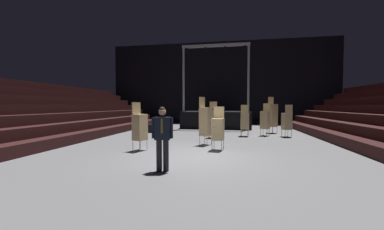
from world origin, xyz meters
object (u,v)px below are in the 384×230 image
object	(u,v)px
stage_riser	(216,118)
chair_stack_mid_right	(273,115)
chair_stack_rear_left	(206,121)
chair_stack_mid_centre	(218,128)
chair_stack_rear_centre	(287,121)
equipment_road_case	(154,128)
chair_stack_rear_right	(265,120)
chair_stack_mid_left	(245,120)
chair_stack_front_right	(213,120)
chair_stack_front_left	(140,126)
man_with_tie	(162,135)

from	to	relation	value
stage_riser	chair_stack_mid_right	size ratio (longest dim) A/B	2.71
stage_riser	chair_stack_rear_left	xyz separation A→B (m)	(0.07, -8.21, 0.34)
chair_stack_mid_centre	chair_stack_rear_centre	distance (m)	5.73
chair_stack_mid_right	equipment_road_case	world-z (taller)	chair_stack_mid_right
chair_stack_mid_right	chair_stack_rear_right	size ratio (longest dim) A/B	1.23
chair_stack_mid_left	stage_riser	bearing A→B (deg)	-72.03
stage_riser	chair_stack_rear_centre	distance (m)	6.46
chair_stack_mid_centre	chair_stack_rear_right	world-z (taller)	chair_stack_rear_right
chair_stack_front_right	chair_stack_mid_left	bearing A→B (deg)	-148.35
stage_riser	chair_stack_rear_left	distance (m)	8.22
chair_stack_mid_right	equipment_road_case	size ratio (longest dim) A/B	2.56
chair_stack_mid_right	chair_stack_mid_centre	xyz separation A→B (m)	(-3.10, -6.17, -0.29)
chair_stack_front_left	chair_stack_rear_left	xyz separation A→B (m)	(2.38, 1.71, 0.13)
chair_stack_front_left	equipment_road_case	distance (m)	5.99
chair_stack_rear_right	chair_stack_rear_centre	bearing A→B (deg)	-162.08
chair_stack_rear_right	chair_stack_mid_right	bearing A→B (deg)	-83.51
chair_stack_mid_left	chair_stack_rear_left	xyz separation A→B (m)	(-1.88, -3.19, 0.17)
chair_stack_front_right	chair_stack_mid_centre	world-z (taller)	chair_stack_front_right
man_with_tie	chair_stack_front_right	distance (m)	6.52
chair_stack_front_left	chair_stack_rear_left	size ratio (longest dim) A/B	0.88
chair_stack_front_right	chair_stack_rear_left	size ratio (longest dim) A/B	0.92
chair_stack_mid_left	chair_stack_rear_left	world-z (taller)	chair_stack_rear_left
man_with_tie	chair_stack_mid_centre	world-z (taller)	man_with_tie
chair_stack_front_left	chair_stack_front_right	xyz separation A→B (m)	(2.52, 3.94, 0.04)
stage_riser	chair_stack_mid_centre	bearing A→B (deg)	-85.79
chair_stack_rear_centre	equipment_road_case	size ratio (longest dim) A/B	1.99
chair_stack_mid_left	chair_stack_mid_right	size ratio (longest dim) A/B	0.78
chair_stack_front_right	chair_stack_mid_left	xyz separation A→B (m)	(1.74, 0.96, -0.08)
man_with_tie	chair_stack_rear_left	world-z (taller)	chair_stack_rear_left
chair_stack_front_right	chair_stack_rear_right	size ratio (longest dim) A/B	1.05
stage_riser	chair_stack_rear_right	world-z (taller)	stage_riser
man_with_tie	chair_stack_rear_right	bearing A→B (deg)	-125.40
chair_stack_front_right	chair_stack_front_left	bearing A→B (deg)	60.11
man_with_tie	chair_stack_mid_centre	distance (m)	3.36
chair_stack_front_right	chair_stack_rear_right	distance (m)	3.24
man_with_tie	chair_stack_mid_centre	size ratio (longest dim) A/B	1.00
stage_riser	chair_stack_front_right	distance (m)	5.99
chair_stack_rear_centre	equipment_road_case	distance (m)	8.12
stage_riser	chair_stack_mid_centre	world-z (taller)	stage_riser
chair_stack_mid_left	chair_stack_mid_right	world-z (taller)	chair_stack_mid_right
chair_stack_mid_right	chair_stack_mid_left	bearing A→B (deg)	12.45
chair_stack_rear_left	chair_stack_rear_right	xyz separation A→B (m)	(3.06, 3.62, -0.13)
chair_stack_mid_right	chair_stack_mid_centre	bearing A→B (deg)	30.68
stage_riser	equipment_road_case	size ratio (longest dim) A/B	6.93
man_with_tie	chair_stack_rear_left	bearing A→B (deg)	-108.89
chair_stack_rear_left	chair_stack_mid_centre	bearing A→B (deg)	54.03
chair_stack_front_left	chair_stack_mid_right	bearing A→B (deg)	162.14
chair_stack_rear_left	chair_stack_rear_centre	world-z (taller)	chair_stack_rear_left
chair_stack_mid_right	chair_stack_mid_centre	world-z (taller)	chair_stack_mid_right
man_with_tie	chair_stack_mid_left	bearing A→B (deg)	-118.93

